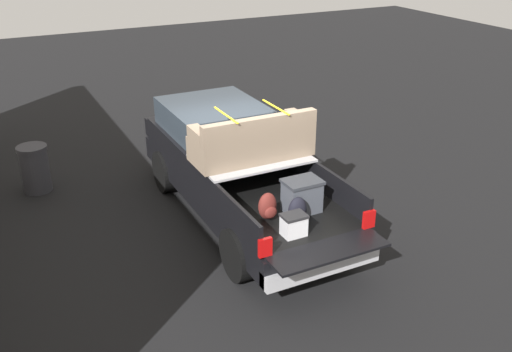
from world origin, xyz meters
TOP-DOWN VIEW (x-y plane):
  - ground_plane at (0.00, 0.00)m, footprint 40.00×40.00m
  - pickup_truck at (0.36, -0.00)m, footprint 6.05×2.06m
  - trash_can at (2.92, 3.25)m, footprint 0.60×0.60m

SIDE VIEW (x-z plane):
  - ground_plane at x=0.00m, z-range 0.00..0.00m
  - trash_can at x=2.92m, z-range 0.01..0.99m
  - pickup_truck at x=0.36m, z-range -0.14..2.09m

